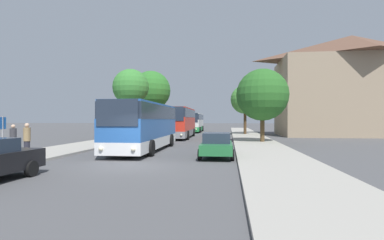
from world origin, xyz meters
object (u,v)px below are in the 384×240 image
Objects in this scene: tree_left_near at (131,87)px; pedestrian_waiting_near at (13,139)px; bus_middle at (181,122)px; bus_stop_sign at (3,133)px; tree_left_far at (151,90)px; bus_front at (145,126)px; pedestrian_waiting_far at (27,140)px; bus_rear at (194,122)px; tree_right_mid at (245,100)px; parked_car_right_near at (217,145)px; tree_right_near at (262,95)px.

pedestrian_waiting_near is at bearing -93.51° from tree_left_near.
bus_stop_sign is (-5.56, -21.58, -0.33)m from bus_middle.
tree_left_far is at bearing 89.73° from bus_stop_sign.
bus_front is 1.41× the size of tree_left_near.
tree_left_far is at bearing -41.01° from pedestrian_waiting_far.
tree_left_near is at bearing -39.92° from pedestrian_waiting_far.
bus_stop_sign is at bearing -99.02° from bus_rear.
bus_middle is at bearing 75.56° from bus_stop_sign.
tree_left_far is at bearing 103.00° from bus_front.
bus_front is 1.64× the size of tree_right_mid.
tree_right_near is (3.78, 10.92, 3.74)m from parked_car_right_near.
bus_middle is 9.70m from tree_left_far.
pedestrian_waiting_far is 0.28× the size of tree_right_near.
pedestrian_waiting_far reaches higher than pedestrian_waiting_near.
pedestrian_waiting_far is (1.62, -1.03, 0.05)m from pedestrian_waiting_near.
parked_car_right_near is at bearing -109.09° from tree_right_near.
tree_right_near reaches higher than bus_stop_sign.
tree_right_mid is at bearing 68.76° from bus_front.
bus_front is 2.84× the size of parked_car_right_near.
parked_car_right_near is 12.15m from tree_right_near.
pedestrian_waiting_near is at bearing -93.04° from tree_left_far.
tree_right_near is (8.80, -6.99, 2.60)m from bus_middle.
tree_right_near reaches higher than bus_rear.
tree_left_near is at bearing -167.46° from bus_middle.
tree_right_mid is (13.15, 27.64, 3.88)m from pedestrian_waiting_far.
tree_right_near is 0.98× the size of tree_right_mid.
tree_right_near is at bearing -20.95° from tree_left_near.
tree_left_near reaches higher than pedestrian_waiting_far.
tree_right_near is at bearing -69.91° from bus_rear.
parked_car_right_near is at bearing -96.65° from tree_right_mid.
tree_right_near is (14.22, -13.67, -1.88)m from tree_left_far.
parked_car_right_near is at bearing 19.12° from bus_stop_sign.
tree_right_mid is (13.52, 28.95, 3.43)m from bus_stop_sign.
parked_car_right_near is (5.36, -34.36, -0.98)m from bus_rear.
bus_rear reaches higher than pedestrian_waiting_far.
tree_right_mid is at bearing -58.17° from pedestrian_waiting_near.
tree_left_far is (-10.44, 24.59, 5.62)m from parked_car_right_near.
tree_left_near is at bearing -147.22° from tree_right_mid.
tree_right_near is (14.51, -5.55, -1.48)m from tree_left_near.
bus_front is 6.02× the size of pedestrian_waiting_far.
tree_right_mid is (-0.83, 14.36, 0.50)m from tree_right_near.
bus_rear is 2.94× the size of parked_car_right_near.
tree_left_near is (-5.71, -1.44, 4.08)m from bus_middle.
pedestrian_waiting_far is (-4.84, -36.72, -0.63)m from bus_rear.
bus_rear reaches higher than bus_stop_sign.
tree_left_far reaches higher than tree_right_mid.
bus_rear is (-0.34, 16.45, -0.15)m from bus_middle.
tree_left_near is 8.13m from tree_left_far.
tree_left_near is at bearing 111.92° from bus_front.
pedestrian_waiting_near is 0.20× the size of tree_left_far.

